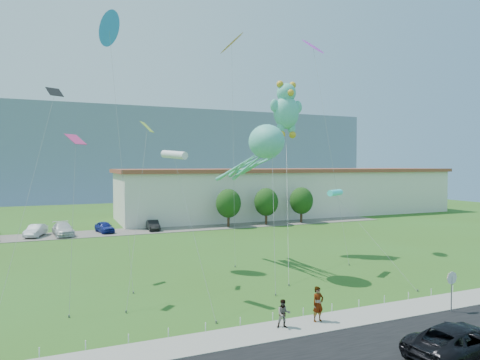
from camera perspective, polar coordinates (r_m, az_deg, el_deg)
name	(u,v)px	position (r m, az deg, el deg)	size (l,w,h in m)	color
ground	(278,311)	(27.09, 5.05, -17.06)	(160.00, 160.00, 0.00)	#315818
sidewalk	(301,327)	(24.82, 8.18, -18.77)	(80.00, 2.50, 0.10)	gray
parking_strip	(157,230)	(59.52, -10.98, -6.55)	(70.00, 6.00, 0.06)	#59544C
hill_ridge	(101,154)	(143.19, -17.99, 3.37)	(160.00, 50.00, 25.00)	slate
warehouse	(292,192)	(76.84, 6.90, -1.54)	(61.00, 15.00, 8.20)	beige
stop_sign	(452,282)	(29.14, 26.39, -12.06)	(0.80, 0.07, 2.50)	slate
rope_fence	(288,314)	(25.93, 6.45, -17.37)	(26.05, 0.05, 0.50)	white
tree_near	(228,203)	(60.99, -1.55, -3.13)	(3.60, 3.60, 5.47)	#3F2B19
tree_mid	(266,202)	(63.40, 3.51, -2.94)	(3.60, 3.60, 5.47)	#3F2B19
tree_far	(301,201)	(66.27, 8.18, -2.74)	(3.60, 3.60, 5.47)	#3F2B19
suv	(460,342)	(22.99, 27.28, -18.62)	(2.57, 5.57, 1.55)	black
pedestrian_left	(318,304)	(25.25, 10.36, -15.95)	(0.71, 0.47, 1.95)	gray
pedestrian_right	(284,314)	(24.16, 5.83, -17.31)	(0.74, 0.58, 1.52)	gray
parked_car_silver	(36,231)	(58.66, -25.58, -6.10)	(1.53, 4.38, 1.44)	silver
parked_car_white	(63,229)	(58.13, -22.53, -6.07)	(2.19, 5.40, 1.57)	silver
parked_car_blue	(105,227)	(58.85, -17.61, -5.99)	(1.66, 4.11, 1.40)	navy
parked_car_black	(153,225)	(59.32, -11.52, -5.91)	(1.39, 4.00, 1.32)	black
octopus_kite	(259,152)	(34.91, 2.53, 3.73)	(3.00, 11.86, 12.04)	#46AD97
teddy_bear_kite	(286,108)	(42.98, 6.20, 9.50)	(7.15, 11.32, 17.11)	#46AD97
small_kite_black	(49,115)	(35.55, -24.17, 7.86)	(3.91, 8.83, 14.97)	black
small_kite_blue	(110,34)	(40.35, -16.99, 18.07)	(1.80, 9.87, 21.34)	#2A82EF
small_kite_pink	(75,157)	(29.13, -21.14, 2.94)	(1.29, 3.75, 10.93)	#D52F70
small_kite_purple	(314,52)	(46.54, 9.84, 16.53)	(1.83, 8.19, 21.82)	purple
small_kite_yellow	(145,145)	(31.93, -12.54, 4.56)	(3.19, 6.91, 12.11)	#B1DD34
small_kite_orange	(232,48)	(45.07, -1.11, 17.17)	(3.27, 7.33, 21.92)	orange
small_kite_white	(174,156)	(28.21, -8.73, 3.19)	(1.35, 6.37, 9.96)	white
small_kite_cyan	(336,193)	(35.97, 12.65, -1.75)	(2.40, 8.04, 7.01)	#36F4F5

